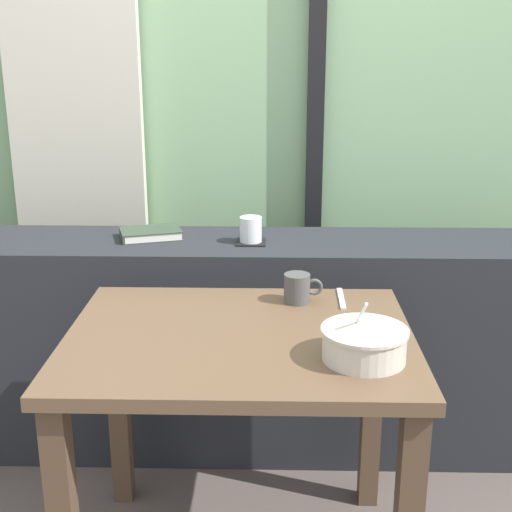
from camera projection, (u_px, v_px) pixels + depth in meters
outdoor_backdrop at (262, 54)px, 2.92m from camera, size 4.80×0.08×2.80m
curtain_left_panel at (74, 92)px, 2.89m from camera, size 0.56×0.06×2.50m
window_divider_post at (316, 80)px, 2.88m from camera, size 0.07×0.05×2.60m
dark_console_ledge at (258, 345)px, 2.53m from camera, size 2.80×0.39×0.79m
breakfast_table at (240, 379)px, 1.84m from camera, size 0.90×0.70×0.72m
coaster_square at (251, 242)px, 2.39m from camera, size 0.10×0.10×0.00m
juice_glass at (251, 230)px, 2.37m from camera, size 0.08×0.08×0.09m
closed_book at (150, 234)px, 2.44m from camera, size 0.24×0.19×0.03m
soup_bowl at (364, 344)px, 1.65m from camera, size 0.21×0.21×0.15m
fork_utensil at (341, 299)px, 2.04m from camera, size 0.02×0.17×0.01m
ceramic_mug at (298, 288)px, 2.01m from camera, size 0.11×0.08×0.08m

